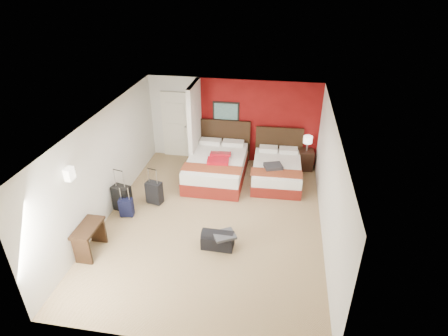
% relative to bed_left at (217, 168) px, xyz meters
% --- Properties ---
extents(ground, '(6.50, 6.50, 0.00)m').
position_rel_bed_left_xyz_m(ground, '(0.27, -1.97, -0.33)').
color(ground, tan).
rests_on(ground, ground).
extents(room_walls, '(5.02, 6.52, 2.50)m').
position_rel_bed_left_xyz_m(room_walls, '(-1.14, -0.55, 0.93)').
color(room_walls, silver).
rests_on(room_walls, ground).
extents(red_accent_panel, '(3.50, 0.04, 2.50)m').
position_rel_bed_left_xyz_m(red_accent_panel, '(1.02, 1.26, 0.92)').
color(red_accent_panel, maroon).
rests_on(red_accent_panel, ground).
extents(partition_wall, '(0.12, 1.20, 2.50)m').
position_rel_bed_left_xyz_m(partition_wall, '(-0.73, 0.64, 0.92)').
color(partition_wall, silver).
rests_on(partition_wall, ground).
extents(entry_door, '(0.82, 0.06, 2.05)m').
position_rel_bed_left_xyz_m(entry_door, '(-1.48, 1.23, 0.70)').
color(entry_door, silver).
rests_on(entry_door, ground).
extents(bed_left, '(1.54, 2.20, 0.66)m').
position_rel_bed_left_xyz_m(bed_left, '(0.00, 0.00, 0.00)').
color(bed_left, silver).
rests_on(bed_left, ground).
extents(bed_right, '(1.34, 1.89, 0.56)m').
position_rel_bed_left_xyz_m(bed_right, '(1.66, 0.12, -0.05)').
color(bed_right, silver).
rests_on(bed_right, ground).
extents(red_suitcase_open, '(0.64, 0.83, 0.10)m').
position_rel_bed_left_xyz_m(red_suitcase_open, '(0.10, -0.10, 0.38)').
color(red_suitcase_open, '#B30F1D').
rests_on(red_suitcase_open, bed_left).
extents(jacket_bundle, '(0.55, 0.49, 0.11)m').
position_rel_bed_left_xyz_m(jacket_bundle, '(1.56, -0.18, 0.28)').
color(jacket_bundle, '#323236').
rests_on(jacket_bundle, bed_right).
extents(nightstand, '(0.45, 0.45, 0.59)m').
position_rel_bed_left_xyz_m(nightstand, '(2.46, 0.98, -0.03)').
color(nightstand, black).
rests_on(nightstand, ground).
extents(table_lamp, '(0.27, 0.27, 0.45)m').
position_rel_bed_left_xyz_m(table_lamp, '(2.46, 0.98, 0.48)').
color(table_lamp, silver).
rests_on(table_lamp, nightstand).
extents(suitcase_black, '(0.47, 0.36, 0.64)m').
position_rel_bed_left_xyz_m(suitcase_black, '(-1.97, -1.88, -0.01)').
color(suitcase_black, black).
rests_on(suitcase_black, ground).
extents(suitcase_charcoal, '(0.43, 0.32, 0.57)m').
position_rel_bed_left_xyz_m(suitcase_charcoal, '(-1.31, -1.47, -0.05)').
color(suitcase_charcoal, black).
rests_on(suitcase_charcoal, ground).
extents(suitcase_navy, '(0.34, 0.23, 0.44)m').
position_rel_bed_left_xyz_m(suitcase_navy, '(-1.78, -2.11, -0.11)').
color(suitcase_navy, black).
rests_on(suitcase_navy, ground).
extents(duffel_bag, '(0.68, 0.38, 0.34)m').
position_rel_bed_left_xyz_m(duffel_bag, '(0.55, -2.84, -0.16)').
color(duffel_bag, black).
rests_on(duffel_bag, ground).
extents(jacket_draped, '(0.56, 0.53, 0.06)m').
position_rel_bed_left_xyz_m(jacket_draped, '(0.70, -2.89, 0.04)').
color(jacket_draped, '#3D3D42').
rests_on(jacket_draped, duffel_bag).
extents(desk, '(0.40, 0.80, 0.67)m').
position_rel_bed_left_xyz_m(desk, '(-2.02, -3.43, 0.00)').
color(desk, black).
rests_on(desk, ground).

